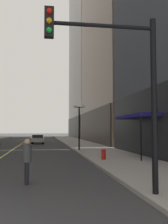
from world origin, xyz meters
TOP-DOWN VIEW (x-y plane):
  - ground_plane at (0.00, 35.00)m, footprint 200.00×200.00m
  - sidewalk_right at (8.25, 35.00)m, footprint 4.50×78.00m
  - lane_centre_stripe at (0.00, 35.00)m, footprint 0.16×70.00m
  - building_right_far at (17.58, 60.00)m, footprint 14.36×26.00m
  - storefront_awning_right at (9.69, 12.84)m, footprint 1.60×5.58m
  - car_silver at (2.30, 34.01)m, footprint 1.73×4.13m
  - pedestrian_with_orange_bag at (2.46, 4.91)m, footprint 0.41×0.41m
  - traffic_light_near_right at (5.35, 2.19)m, footprint 3.43×0.35m
  - street_lamp_right_mid at (6.40, 19.40)m, footprint 1.06×0.36m
  - fire_hydrant_right at (6.90, 11.34)m, footprint 0.28×0.28m

SIDE VIEW (x-z plane):
  - ground_plane at x=0.00m, z-range 0.00..0.00m
  - lane_centre_stripe at x=0.00m, z-range 0.00..0.01m
  - sidewalk_right at x=8.25m, z-range 0.00..0.15m
  - fire_hydrant_right at x=6.90m, z-range 0.00..0.80m
  - car_silver at x=2.30m, z-range 0.06..1.38m
  - pedestrian_with_orange_bag at x=2.46m, z-range 0.14..1.85m
  - storefront_awning_right at x=9.69m, z-range 1.43..4.55m
  - street_lamp_right_mid at x=6.40m, z-range 1.04..5.47m
  - traffic_light_near_right at x=5.35m, z-range 0.92..6.57m
  - building_right_far at x=17.58m, z-range -0.08..58.55m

